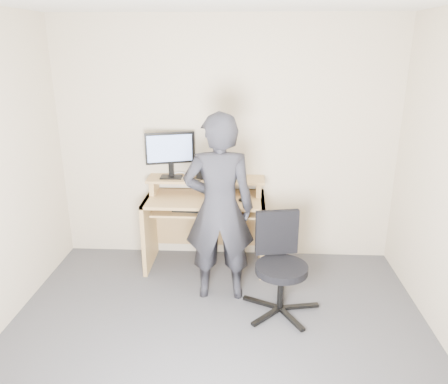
# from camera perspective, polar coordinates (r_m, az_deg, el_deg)

# --- Properties ---
(ground) EXTENTS (3.50, 3.50, 0.00)m
(ground) POSITION_cam_1_polar(r_m,az_deg,el_deg) (3.47, -1.23, -20.89)
(ground) COLOR #4F4F54
(ground) RESTS_ON ground
(back_wall) EXTENTS (3.50, 0.02, 2.50)m
(back_wall) POSITION_cam_1_polar(r_m,az_deg,el_deg) (4.52, 0.27, 6.48)
(back_wall) COLOR beige
(back_wall) RESTS_ON ground
(desk) EXTENTS (1.20, 0.60, 0.91)m
(desk) POSITION_cam_1_polar(r_m,az_deg,el_deg) (4.53, -2.41, -2.81)
(desk) COLOR tan
(desk) RESTS_ON ground
(monitor) EXTENTS (0.49, 0.17, 0.47)m
(monitor) POSITION_cam_1_polar(r_m,az_deg,el_deg) (4.44, -7.05, 5.35)
(monitor) COLOR black
(monitor) RESTS_ON desk
(external_drive) EXTENTS (0.08, 0.13, 0.20)m
(external_drive) POSITION_cam_1_polar(r_m,az_deg,el_deg) (4.47, -3.10, 3.14)
(external_drive) COLOR black
(external_drive) RESTS_ON desk
(travel_mug) EXTENTS (0.09, 0.09, 0.16)m
(travel_mug) POSITION_cam_1_polar(r_m,az_deg,el_deg) (4.44, -0.08, 2.82)
(travel_mug) COLOR silver
(travel_mug) RESTS_ON desk
(smartphone) EXTENTS (0.09, 0.14, 0.01)m
(smartphone) POSITION_cam_1_polar(r_m,az_deg,el_deg) (4.46, -0.43, 1.84)
(smartphone) COLOR black
(smartphone) RESTS_ON desk
(charger) EXTENTS (0.05, 0.05, 0.03)m
(charger) POSITION_cam_1_polar(r_m,az_deg,el_deg) (4.43, -4.53, 1.85)
(charger) COLOR black
(charger) RESTS_ON desk
(headphones) EXTENTS (0.18, 0.18, 0.06)m
(headphones) POSITION_cam_1_polar(r_m,az_deg,el_deg) (4.55, -5.91, 2.13)
(headphones) COLOR silver
(headphones) RESTS_ON desk
(keyboard) EXTENTS (0.47, 0.22, 0.03)m
(keyboard) POSITION_cam_1_polar(r_m,az_deg,el_deg) (4.34, -3.61, -2.16)
(keyboard) COLOR black
(keyboard) RESTS_ON desk
(mouse) EXTENTS (0.11, 0.07, 0.04)m
(mouse) POSITION_cam_1_polar(r_m,az_deg,el_deg) (4.27, 2.51, -1.03)
(mouse) COLOR black
(mouse) RESTS_ON desk
(office_chair) EXTENTS (0.67, 0.66, 0.85)m
(office_chair) POSITION_cam_1_polar(r_m,az_deg,el_deg) (3.80, 7.29, -8.86)
(office_chair) COLOR black
(office_chair) RESTS_ON ground
(person) EXTENTS (0.64, 0.43, 1.70)m
(person) POSITION_cam_1_polar(r_m,az_deg,el_deg) (3.81, -0.64, -2.21)
(person) COLOR black
(person) RESTS_ON ground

